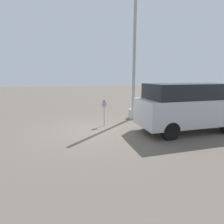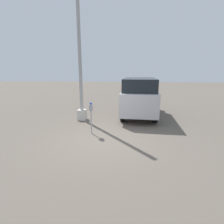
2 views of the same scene
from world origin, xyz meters
The scene contains 4 objects.
ground_plane centered at (0.00, 0.00, 0.00)m, with size 80.00×80.00×0.00m, color #60564C.
parking_meter_near centered at (0.66, 0.59, 0.97)m, with size 0.20×0.12×1.32m.
lamp_post centered at (2.73, 1.56, 2.47)m, with size 0.44×0.44×6.94m.
parked_van centered at (4.04, -1.52, 1.18)m, with size 4.73×2.07×2.18m.
Camera 2 is at (-6.16, -1.00, 2.52)m, focal length 28.00 mm.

